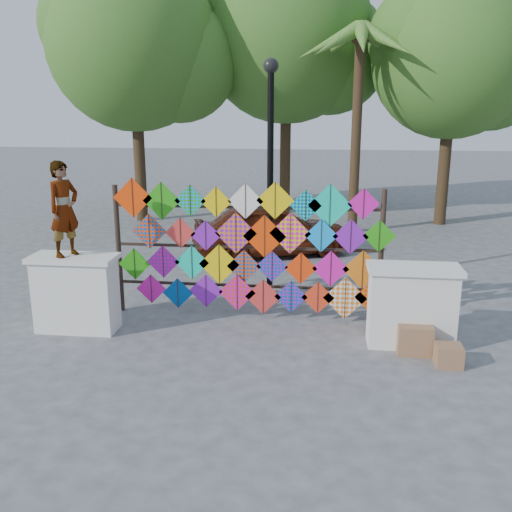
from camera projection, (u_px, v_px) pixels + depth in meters
name	position (u px, v px, depth m)	size (l,w,h in m)	color
ground	(240.00, 332.00, 9.43)	(80.00, 80.00, 0.00)	gray
parapet_left	(76.00, 293.00, 9.37)	(1.40, 0.65, 1.28)	white
parapet_right	(412.00, 305.00, 8.77)	(1.40, 0.65, 1.28)	white
kite_rack	(253.00, 250.00, 9.80)	(4.89, 0.24, 2.44)	black
tree_west	(137.00, 45.00, 17.20)	(5.85, 5.20, 8.01)	#47301E
tree_mid	(290.00, 37.00, 18.52)	(6.30, 5.60, 8.61)	#47301E
tree_east	(456.00, 57.00, 16.73)	(5.40, 4.80, 7.42)	#47301E
palm_tree	(360.00, 55.00, 15.59)	(3.62, 3.62, 5.83)	#47301E
vendor_woman	(64.00, 209.00, 9.02)	(0.56, 0.37, 1.53)	#99999E
sedan	(271.00, 229.00, 14.13)	(1.55, 3.85, 1.31)	#57200F
lamppost	(270.00, 157.00, 10.63)	(0.28, 0.28, 4.46)	black
cardboard_box_near	(414.00, 338.00, 8.62)	(0.51, 0.46, 0.46)	#9E704C
cardboard_box_far	(449.00, 356.00, 8.18)	(0.37, 0.34, 0.31)	#9E704C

